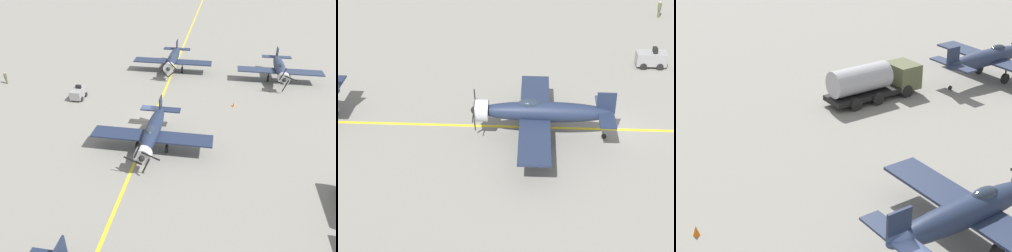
# 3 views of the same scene
# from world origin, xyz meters

# --- Properties ---
(airplane_mid_center) EXTENTS (12.00, 9.98, 3.69)m
(airplane_mid_center) POSITION_xyz_m (-1.24, 5.30, 2.01)
(airplane_mid_center) COLOR #1F2942
(airplane_mid_center) RESTS_ON ground
(airplane_far_left) EXTENTS (12.00, 9.98, 3.77)m
(airplane_far_left) POSITION_xyz_m (-17.19, 23.78, 2.01)
(airplane_far_left) COLOR #27314B
(airplane_far_left) RESTS_ON ground
(fuel_tanker) EXTENTS (2.67, 8.00, 2.98)m
(fuel_tanker) POSITION_xyz_m (-19.15, 12.77, 1.51)
(fuel_tanker) COLOR black
(fuel_tanker) RESTS_ON ground
(traffic_cone) EXTENTS (0.36, 0.36, 0.55)m
(traffic_cone) POSITION_xyz_m (-9.40, -5.52, 0.28)
(traffic_cone) COLOR orange
(traffic_cone) RESTS_ON ground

